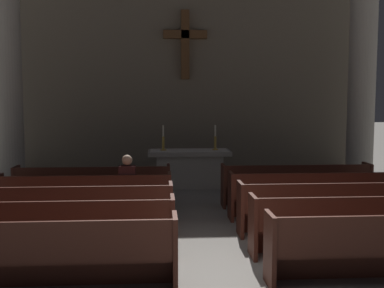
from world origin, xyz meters
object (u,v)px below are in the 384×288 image
pew_left_row_5 (93,187)px  pew_right_row_3 (332,208)px  pew_left_row_4 (85,198)px  candlestick_left (163,142)px  pew_left_row_3 (75,212)px  pew_right_row_2 (359,225)px  column_left_second (7,76)px  lone_worshipper (128,186)px  pew_right_row_5 (296,185)px  column_right_second (362,77)px  altar (189,168)px  pew_right_row_4 (312,195)px  pew_left_row_1 (43,255)px  pew_left_row_2 (61,230)px  candlestick_right (215,142)px

pew_left_row_5 → pew_right_row_3: (4.48, -2.22, 0.00)m
pew_left_row_4 → candlestick_left: 3.90m
pew_left_row_3 → pew_left_row_5: (0.00, 2.22, 0.00)m
pew_right_row_2 → pew_right_row_3: (0.00, 1.11, 0.00)m
column_left_second → lone_worshipper: size_ratio=4.64×
pew_right_row_2 → pew_right_row_5: size_ratio=1.00×
pew_left_row_4 → column_right_second: size_ratio=0.54×
altar → pew_left_row_4: bearing=-122.5°
pew_right_row_4 → pew_right_row_5: bearing=90.0°
pew_right_row_3 → column_right_second: bearing=61.9°
pew_right_row_4 → candlestick_left: bearing=129.9°
pew_right_row_4 → column_left_second: 8.20m
pew_right_row_3 → pew_left_row_1: bearing=-153.6°
pew_left_row_2 → column_right_second: (6.96, 5.77, 2.50)m
pew_left_row_5 → candlestick_left: (1.54, 2.40, 0.75)m
candlestick_left → pew_left_row_4: bearing=-113.7°
pew_left_row_4 → pew_right_row_2: bearing=-26.4°
candlestick_right → pew_left_row_4: bearing=-129.9°
pew_right_row_5 → column_left_second: column_left_second is taller
lone_worshipper → pew_right_row_3: bearing=-17.4°
pew_left_row_3 → pew_left_row_4: size_ratio=1.00×
column_left_second → column_right_second: bearing=0.0°
pew_left_row_4 → pew_right_row_3: (4.48, -1.11, 0.00)m
pew_right_row_2 → column_left_second: bearing=140.4°
pew_right_row_2 → column_right_second: (2.48, 5.77, 2.50)m
pew_left_row_1 → column_left_second: size_ratio=0.54×
pew_right_row_3 → pew_right_row_4: size_ratio=1.00×
pew_left_row_4 → pew_left_row_1: bearing=-90.0°
pew_left_row_3 → candlestick_left: candlestick_left is taller
pew_left_row_2 → pew_right_row_4: 5.00m
pew_left_row_5 → column_right_second: size_ratio=0.54×
pew_left_row_1 → column_left_second: bearing=109.9°
pew_right_row_2 → pew_left_row_3: bearing=166.1°
pew_left_row_1 → candlestick_left: 7.05m
candlestick_right → column_left_second: bearing=179.6°
pew_right_row_5 → column_left_second: (-6.96, 2.43, 2.50)m
pew_left_row_3 → column_left_second: column_left_second is taller
pew_left_row_3 → lone_worshipper: lone_worshipper is taller
pew_left_row_3 → pew_right_row_3: 4.48m
pew_right_row_3 → pew_right_row_2: bearing=-90.0°
pew_left_row_3 → column_left_second: size_ratio=0.54×
pew_right_row_2 → altar: bearing=111.3°
pew_left_row_3 → lone_worshipper: (0.82, 1.15, 0.22)m
column_right_second → pew_right_row_5: bearing=-135.6°
pew_left_row_5 → candlestick_left: size_ratio=4.95×
column_left_second → lone_worshipper: (3.30, -3.51, -2.29)m
pew_left_row_5 → candlestick_left: candlestick_left is taller
pew_left_row_5 → pew_right_row_4: 4.61m
lone_worshipper → column_right_second: bearing=29.7°
pew_right_row_3 → pew_right_row_4: bearing=90.0°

